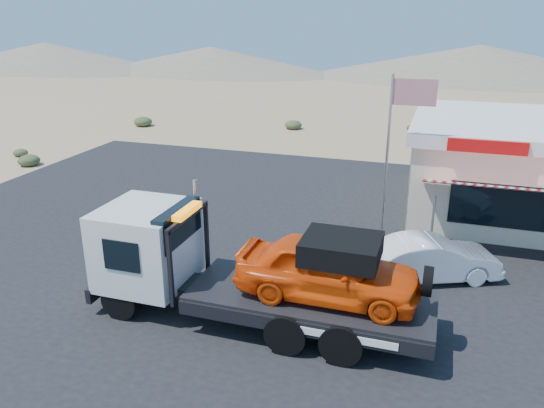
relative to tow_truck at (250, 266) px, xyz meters
The scene contains 8 objects.
ground 3.52m from the tow_truck, 129.75° to the left, with size 120.00×120.00×0.00m, color #957954.
asphalt_lot 5.63m from the tow_truck, 89.90° to the left, with size 32.00×24.00×0.02m, color black.
tow_truck is the anchor object (origin of this frame).
white_sedan 6.14m from the tow_truck, 40.75° to the left, with size 1.46×4.19×1.38m, color silver.
jerky_store 14.20m from the tow_truck, 53.19° to the left, with size 10.40×9.97×3.90m.
flagpole 7.79m from the tow_truck, 66.89° to the left, with size 1.55×0.10×6.00m.
desert_scrub 20.02m from the tow_truck, 138.90° to the left, with size 28.62×32.15×0.72m.
distant_hills 58.72m from the tow_truck, 101.55° to the left, with size 126.00×48.00×4.20m.
Camera 1 is at (6.49, -14.26, 8.00)m, focal length 35.00 mm.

